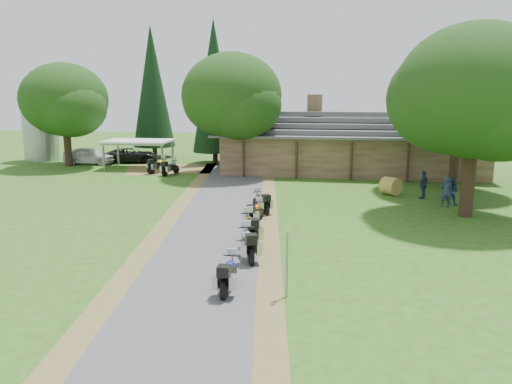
% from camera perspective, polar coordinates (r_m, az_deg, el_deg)
% --- Properties ---
extents(ground, '(120.00, 120.00, 0.00)m').
position_cam_1_polar(ground, '(19.07, -6.40, -8.33)').
color(ground, '#2F4F16').
rests_on(ground, ground).
extents(driveway, '(51.95, 51.95, 0.00)m').
position_cam_1_polar(driveway, '(22.87, -4.91, -4.94)').
color(driveway, '#424244').
rests_on(driveway, ground).
extents(lodge, '(21.40, 9.40, 4.90)m').
position_cam_1_polar(lodge, '(41.47, 10.75, 5.70)').
color(lodge, brown).
rests_on(lodge, ground).
extents(silo, '(3.35, 3.35, 6.46)m').
position_cam_1_polar(silo, '(51.70, -23.45, 6.93)').
color(silo, gray).
rests_on(silo, ground).
extents(carport, '(5.71, 3.97, 2.39)m').
position_cam_1_polar(carport, '(43.68, -13.22, 4.23)').
color(carport, white).
rests_on(carport, ground).
extents(car_white_sedan, '(2.60, 5.91, 1.95)m').
position_cam_1_polar(car_white_sedan, '(47.36, -18.50, 4.21)').
color(car_white_sedan, silver).
rests_on(car_white_sedan, ground).
extents(car_dark_suv, '(3.56, 5.73, 2.04)m').
position_cam_1_polar(car_dark_suv, '(47.40, -14.01, 4.52)').
color(car_dark_suv, black).
rests_on(car_dark_suv, ground).
extents(motorcycle_row_a, '(0.61, 1.85, 1.26)m').
position_cam_1_polar(motorcycle_row_a, '(16.48, -3.13, -9.16)').
color(motorcycle_row_a, navy).
rests_on(motorcycle_row_a, ground).
extents(motorcycle_row_b, '(1.26, 2.11, 1.37)m').
position_cam_1_polar(motorcycle_row_b, '(19.48, -0.90, -5.71)').
color(motorcycle_row_b, '#B0B2B8').
rests_on(motorcycle_row_b, ground).
extents(motorcycle_row_c, '(1.31, 2.23, 1.45)m').
position_cam_1_polar(motorcycle_row_c, '(21.43, -0.66, -4.00)').
color(motorcycle_row_c, '#C39F0E').
rests_on(motorcycle_row_c, ground).
extents(motorcycle_row_d, '(0.90, 1.83, 1.20)m').
position_cam_1_polar(motorcycle_row_d, '(24.70, -0.04, -2.22)').
color(motorcycle_row_d, '#E3480B').
rests_on(motorcycle_row_d, ground).
extents(motorcycle_row_e, '(1.47, 1.88, 1.26)m').
position_cam_1_polar(motorcycle_row_e, '(26.92, 0.57, -1.02)').
color(motorcycle_row_e, black).
rests_on(motorcycle_row_e, ground).
extents(motorcycle_carport_a, '(1.60, 1.98, 1.33)m').
position_cam_1_polar(motorcycle_carport_a, '(40.75, -11.06, 3.07)').
color(motorcycle_carport_a, '#C08300').
rests_on(motorcycle_carport_a, ground).
extents(motorcycle_carport_b, '(1.17, 2.01, 1.31)m').
position_cam_1_polar(motorcycle_carport_b, '(39.60, -9.76, 2.86)').
color(motorcycle_carport_b, gray).
rests_on(motorcycle_carport_b, ground).
extents(person_a, '(0.59, 0.43, 2.06)m').
position_cam_1_polar(person_a, '(30.08, 20.90, 0.33)').
color(person_a, navy).
rests_on(person_a, ground).
extents(person_b, '(0.65, 0.60, 1.86)m').
position_cam_1_polar(person_b, '(30.81, 21.50, 0.34)').
color(person_b, navy).
rests_on(person_b, ground).
extents(person_c, '(0.67, 0.72, 2.05)m').
position_cam_1_polar(person_c, '(31.93, 18.63, 1.07)').
color(person_c, navy).
rests_on(person_c, ground).
extents(hay_bale, '(1.50, 1.50, 1.11)m').
position_cam_1_polar(hay_bale, '(32.66, 15.16, 0.65)').
color(hay_bale, '#AA7F3E').
rests_on(hay_bale, ground).
extents(sign_post, '(0.39, 0.06, 2.16)m').
position_cam_1_polar(sign_post, '(15.83, 3.55, -8.32)').
color(sign_post, gray).
rests_on(sign_post, ground).
extents(oak_lodge_left, '(7.65, 7.65, 9.89)m').
position_cam_1_polar(oak_lodge_left, '(38.71, -2.76, 9.20)').
color(oak_lodge_left, '#12340F').
rests_on(oak_lodge_left, ground).
extents(oak_lodge_right, '(7.95, 7.95, 10.72)m').
position_cam_1_polar(oak_lodge_right, '(35.05, 22.15, 8.84)').
color(oak_lodge_right, '#12340F').
rests_on(oak_lodge_right, ground).
extents(oak_driveway, '(7.95, 7.95, 10.42)m').
position_cam_1_polar(oak_driveway, '(27.66, 23.61, 7.96)').
color(oak_driveway, '#12340F').
rests_on(oak_driveway, ground).
extents(oak_silo, '(7.37, 7.37, 9.29)m').
position_cam_1_polar(oak_silo, '(46.45, -20.97, 8.46)').
color(oak_silo, '#12340F').
rests_on(oak_silo, ground).
extents(cedar_near, '(4.04, 4.04, 12.75)m').
position_cam_1_polar(cedar_near, '(45.49, -4.79, 11.30)').
color(cedar_near, black).
rests_on(cedar_near, ground).
extents(cedar_far, '(4.07, 4.07, 12.77)m').
position_cam_1_polar(cedar_far, '(50.67, -11.74, 11.12)').
color(cedar_far, black).
rests_on(cedar_far, ground).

